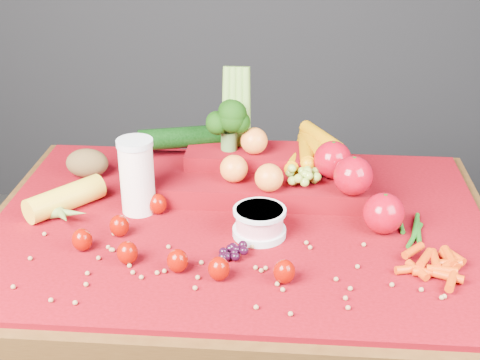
# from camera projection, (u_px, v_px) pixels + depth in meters

# --- Properties ---
(table) EXTENTS (1.10, 0.80, 0.75)m
(table) POSITION_uv_depth(u_px,v_px,m) (239.00, 263.00, 1.48)
(table) COLOR #351E0C
(table) RESTS_ON ground
(red_cloth) EXTENTS (1.05, 0.75, 0.01)m
(red_cloth) POSITION_uv_depth(u_px,v_px,m) (239.00, 223.00, 1.43)
(red_cloth) COLOR maroon
(red_cloth) RESTS_ON table
(milk_glass) EXTENTS (0.08, 0.08, 0.17)m
(milk_glass) POSITION_uv_depth(u_px,v_px,m) (137.00, 173.00, 1.43)
(milk_glass) COLOR white
(milk_glass) RESTS_ON red_cloth
(yogurt_bowl) EXTENTS (0.11, 0.11, 0.06)m
(yogurt_bowl) POSITION_uv_depth(u_px,v_px,m) (259.00, 221.00, 1.36)
(yogurt_bowl) COLOR silver
(yogurt_bowl) RESTS_ON red_cloth
(strawberry_scatter) EXTENTS (0.44, 0.28, 0.05)m
(strawberry_scatter) POSITION_uv_depth(u_px,v_px,m) (165.00, 244.00, 1.30)
(strawberry_scatter) COLOR #870200
(strawberry_scatter) RESTS_ON red_cloth
(dark_grape_cluster) EXTENTS (0.06, 0.05, 0.03)m
(dark_grape_cluster) POSITION_uv_depth(u_px,v_px,m) (235.00, 251.00, 1.30)
(dark_grape_cluster) COLOR black
(dark_grape_cluster) RESTS_ON red_cloth
(soybean_scatter) EXTENTS (0.84, 0.24, 0.01)m
(soybean_scatter) POSITION_uv_depth(u_px,v_px,m) (231.00, 272.00, 1.25)
(soybean_scatter) COLOR #9D6E44
(soybean_scatter) RESTS_ON red_cloth
(corn_ear) EXTENTS (0.25, 0.26, 0.06)m
(corn_ear) POSITION_uv_depth(u_px,v_px,m) (62.00, 208.00, 1.43)
(corn_ear) COLOR yellow
(corn_ear) RESTS_ON red_cloth
(potato) EXTENTS (0.10, 0.07, 0.07)m
(potato) POSITION_uv_depth(u_px,v_px,m) (87.00, 163.00, 1.61)
(potato) COLOR brown
(potato) RESTS_ON red_cloth
(baby_carrot_pile) EXTENTS (0.17, 0.18, 0.03)m
(baby_carrot_pile) POSITION_uv_depth(u_px,v_px,m) (435.00, 265.00, 1.25)
(baby_carrot_pile) COLOR #C63506
(baby_carrot_pile) RESTS_ON red_cloth
(green_bean_pile) EXTENTS (0.14, 0.12, 0.01)m
(green_bean_pile) POSITION_uv_depth(u_px,v_px,m) (409.00, 228.00, 1.39)
(green_bean_pile) COLOR #175313
(green_bean_pile) RESTS_ON red_cloth
(produce_mound) EXTENTS (0.61, 0.37, 0.27)m
(produce_mound) POSITION_uv_depth(u_px,v_px,m) (267.00, 167.00, 1.54)
(produce_mound) COLOR maroon
(produce_mound) RESTS_ON red_cloth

